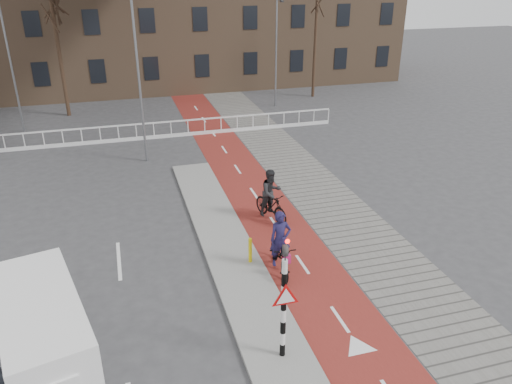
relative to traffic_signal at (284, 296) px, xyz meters
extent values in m
plane|color=#38383A|center=(0.60, 2.02, -1.99)|extent=(120.00, 120.00, 0.00)
cube|color=maroon|center=(2.10, 12.02, -1.98)|extent=(2.50, 60.00, 0.01)
cube|color=slate|center=(4.90, 12.02, -1.98)|extent=(3.00, 60.00, 0.01)
cube|color=gray|center=(-0.10, 6.02, -1.93)|extent=(1.80, 16.00, 0.12)
cylinder|color=black|center=(0.00, 0.02, -0.43)|extent=(0.14, 0.14, 2.88)
imported|color=black|center=(0.00, 0.02, 1.41)|extent=(0.13, 0.16, 0.80)
cylinder|color=#FF0C05|center=(0.00, -0.12, 1.59)|extent=(0.11, 0.02, 0.11)
cylinder|color=#D9BF0C|center=(0.39, 4.52, -1.42)|extent=(0.12, 0.12, 0.90)
imported|color=black|center=(1.24, 3.91, -1.43)|extent=(0.87, 2.14, 1.10)
imported|color=#1C1840|center=(1.24, 3.91, -0.78)|extent=(0.73, 0.50, 1.91)
cube|color=#B91A5B|center=(1.28, 3.36, -1.21)|extent=(0.25, 0.17, 0.29)
imported|color=black|center=(2.06, 7.46, -1.38)|extent=(1.19, 2.08, 1.20)
imported|color=black|center=(2.06, 7.46, -0.80)|extent=(1.10, 0.98, 1.89)
cube|color=white|center=(-5.77, 1.49, -0.93)|extent=(2.87, 4.91, 1.84)
cube|color=#1C8225|center=(-6.70, 1.49, -1.03)|extent=(0.71, 2.87, 0.55)
cube|color=#1C8225|center=(-4.84, 1.49, -1.03)|extent=(0.71, 2.87, 0.55)
cube|color=black|center=(-5.77, -0.46, -0.53)|extent=(1.62, 0.44, 0.90)
cylinder|color=black|center=(-4.64, 0.15, -1.67)|extent=(0.37, 0.68, 0.64)
cylinder|color=black|center=(-6.90, 2.83, -1.67)|extent=(0.37, 0.68, 0.64)
cylinder|color=black|center=(-5.38, 3.20, -1.67)|extent=(0.37, 0.68, 0.64)
cube|color=silver|center=(-4.40, 19.02, -1.04)|extent=(28.00, 0.08, 0.08)
cube|color=silver|center=(-4.40, 19.02, -1.89)|extent=(28.00, 0.10, 0.20)
cube|color=#7F6047|center=(-2.40, 34.02, 4.01)|extent=(46.00, 10.00, 12.00)
cylinder|color=black|center=(-6.44, 25.63, 1.85)|extent=(0.25, 0.25, 7.68)
cylinder|color=black|center=(11.36, 25.98, 2.07)|extent=(0.22, 0.22, 8.11)
cylinder|color=slate|center=(-2.14, 15.46, 2.28)|extent=(0.12, 0.12, 8.55)
cylinder|color=slate|center=(-8.87, 22.50, 1.85)|extent=(0.12, 0.12, 7.68)
cylinder|color=slate|center=(7.70, 24.08, 1.65)|extent=(0.12, 0.12, 7.27)
camera|label=1|loc=(-3.42, -9.36, 7.34)|focal=35.00mm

